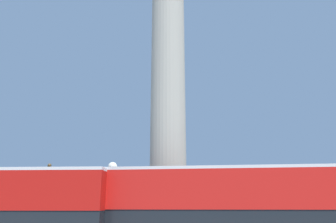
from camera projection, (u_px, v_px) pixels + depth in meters
The scene contains 3 objects.
monument_column at pixel (168, 87), 20.55m from camera, with size 4.56×4.56×24.73m.
bus_c at pixel (228, 218), 13.29m from camera, with size 10.15×3.38×4.45m.
street_lamp at pixel (111, 205), 15.52m from camera, with size 0.45×0.45×5.01m.
Camera 1 is at (1.10, -19.27, 2.91)m, focal length 35.00 mm.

